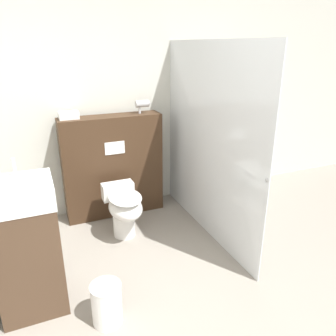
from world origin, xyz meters
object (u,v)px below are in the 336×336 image
waste_bin (107,304)px  sink_vanity (27,247)px  hair_drier (143,104)px  toilet (124,208)px

waste_bin → sink_vanity: bearing=140.1°
sink_vanity → hair_drier: hair_drier is taller
toilet → hair_drier: bearing=52.8°
toilet → waste_bin: size_ratio=1.84×
hair_drier → waste_bin: 2.16m
toilet → sink_vanity: (-0.92, -0.67, 0.19)m
toilet → hair_drier: (0.43, 0.56, 0.96)m
toilet → sink_vanity: bearing=-143.7°
toilet → waste_bin: bearing=-112.4°
toilet → waste_bin: (-0.44, -1.07, -0.17)m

